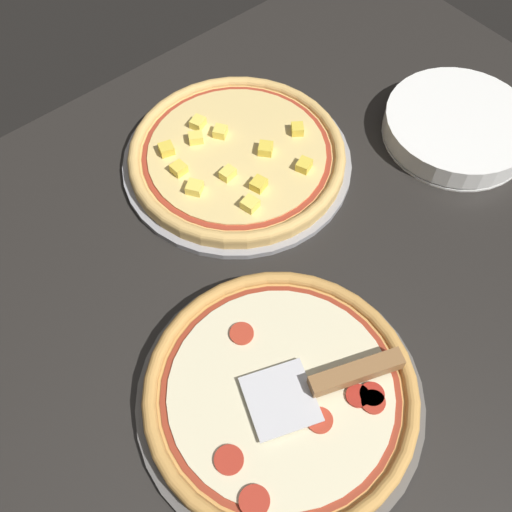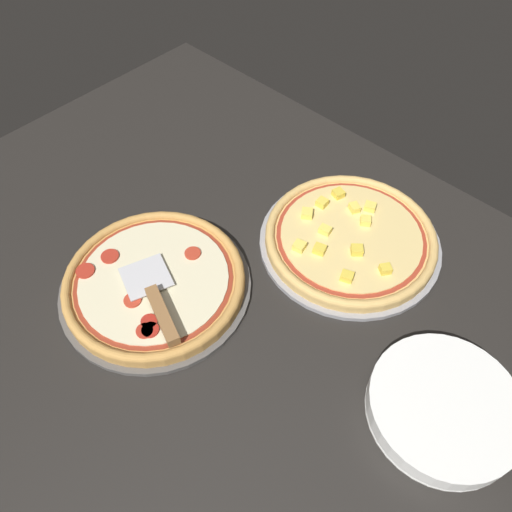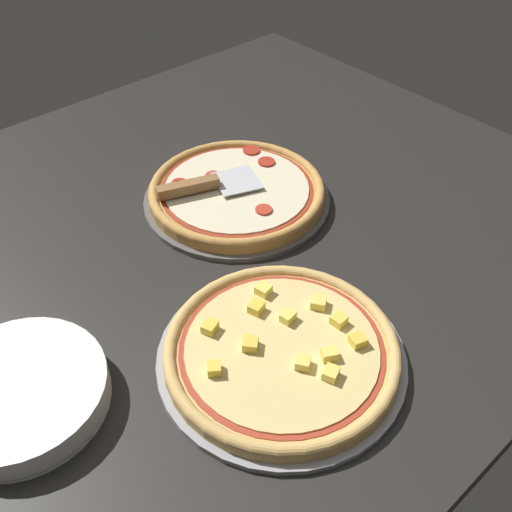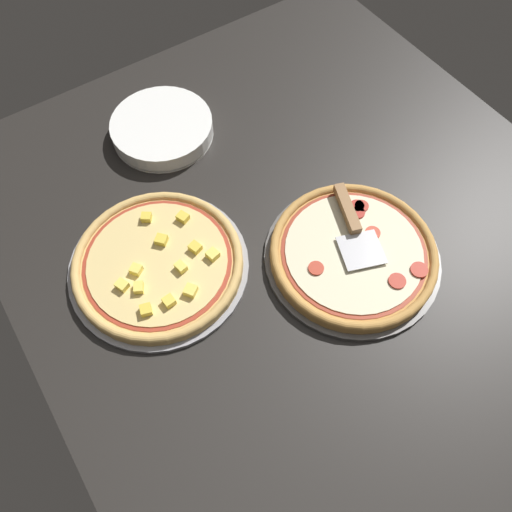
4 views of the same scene
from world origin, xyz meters
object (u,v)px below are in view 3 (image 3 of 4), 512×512
pizza_back (282,349)px  plate_stack (20,393)px  pizza_front (237,191)px  serving_spatula (199,186)px

pizza_back → plate_stack: size_ratio=1.43×
pizza_front → pizza_back: (20.19, 33.90, -0.21)cm
pizza_back → serving_spatula: bearing=-110.3°
pizza_front → serving_spatula: size_ratio=1.65×
pizza_front → plate_stack: bearing=16.8°
serving_spatula → plate_stack: serving_spatula is taller
pizza_back → plate_stack: bearing=-29.9°
serving_spatula → pizza_front: bearing=149.9°
pizza_back → serving_spatula: 40.10cm
serving_spatula → plate_stack: 49.53cm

